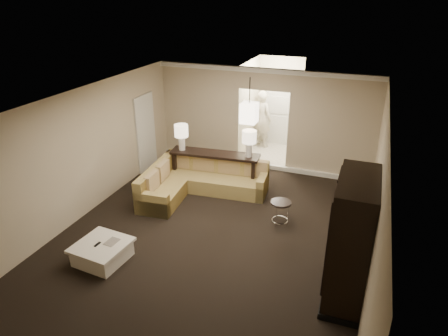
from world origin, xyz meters
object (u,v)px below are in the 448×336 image
at_px(sectional_sofa, 197,181).
at_px(console_table, 215,166).
at_px(drink_table, 281,208).
at_px(armoire, 350,242).
at_px(coffee_table, 102,252).
at_px(person, 262,116).

xyz_separation_m(sectional_sofa, console_table, (0.22, 0.63, 0.20)).
bearing_deg(console_table, drink_table, -38.48).
xyz_separation_m(armoire, drink_table, (-1.48, 1.73, -0.62)).
distance_m(coffee_table, console_table, 3.80).
bearing_deg(console_table, coffee_table, -107.62).
height_order(coffee_table, console_table, console_table).
xyz_separation_m(coffee_table, drink_table, (2.81, 2.40, 0.21)).
bearing_deg(coffee_table, console_table, 78.08).
height_order(console_table, person, person).
relative_size(armoire, drink_table, 3.86).
height_order(sectional_sofa, coffee_table, sectional_sofa).
bearing_deg(coffee_table, armoire, 8.89).
distance_m(sectional_sofa, console_table, 0.69).
height_order(sectional_sofa, drink_table, sectional_sofa).
height_order(sectional_sofa, console_table, console_table).
height_order(armoire, drink_table, armoire).
xyz_separation_m(coffee_table, armoire, (4.29, 0.67, 0.83)).
relative_size(sectional_sofa, drink_table, 5.02).
height_order(drink_table, person, person).
bearing_deg(console_table, armoire, -46.57).
bearing_deg(drink_table, sectional_sofa, 163.17).
bearing_deg(armoire, person, 117.13).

